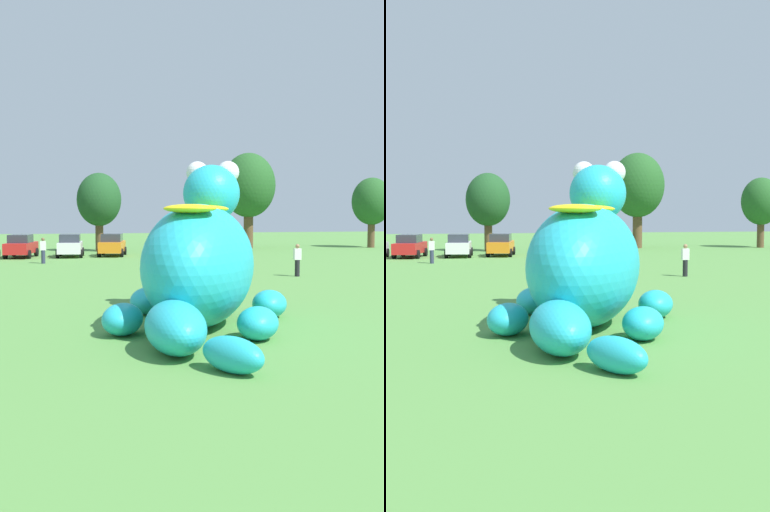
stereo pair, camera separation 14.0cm
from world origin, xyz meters
The scene contains 10 objects.
ground_plane centered at (0.00, 0.00, 0.00)m, with size 160.00×160.00×0.00m, color #568E42.
giant_inflatable_creature centered at (0.63, -0.44, 1.88)m, with size 6.54×10.32×5.15m.
car_red centered at (-6.26, 29.35, 0.86)m, with size 2.47×4.34×1.72m.
car_white centered at (-2.67, 29.35, 0.86)m, with size 2.18×4.22×1.72m.
car_orange centered at (0.52, 29.69, 0.86)m, with size 2.51×4.35×1.72m.
tree_mid_left centered at (-0.09, 35.40, 4.40)m, with size 3.79×3.79×6.73m.
tree_centre_left centered at (13.95, 37.62, 5.81)m, with size 5.01×5.01×8.89m.
tree_centre centered at (25.66, 35.95, 4.35)m, with size 3.74×3.74×6.64m.
spectator_near_inflatable centered at (-4.51, 23.54, 0.85)m, with size 0.38×0.26×1.71m.
spectator_mid_field centered at (8.83, 12.39, 0.85)m, with size 0.38×0.26×1.71m.
Camera 2 is at (-3.30, -18.47, 3.42)m, focal length 43.64 mm.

